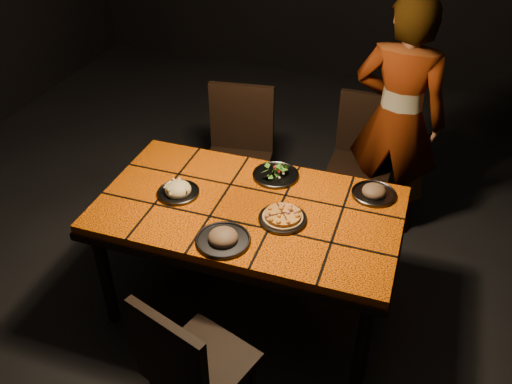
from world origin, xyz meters
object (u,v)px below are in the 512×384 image
(plate_pasta, at_px, (178,191))
(plate_pizza, at_px, (283,217))
(dining_table, at_px, (249,217))
(chair_near, at_px, (188,365))
(chair_far_left, at_px, (239,148))
(chair_far_right, at_px, (363,153))
(diner, at_px, (398,120))

(plate_pasta, bearing_deg, plate_pizza, -3.24)
(dining_table, height_order, chair_near, chair_near)
(plate_pizza, xyz_separation_m, plate_pasta, (-0.60, 0.03, 0.00))
(chair_far_left, xyz_separation_m, chair_far_right, (0.81, 0.26, -0.03))
(dining_table, xyz_separation_m, plate_pizza, (0.21, -0.06, 0.10))
(plate_pasta, bearing_deg, chair_near, -63.20)
(dining_table, relative_size, plate_pizza, 5.54)
(chair_far_left, relative_size, plate_pasta, 4.22)
(dining_table, bearing_deg, plate_pasta, -176.64)
(diner, distance_m, plate_pizza, 1.21)
(dining_table, xyz_separation_m, chair_near, (0.02, -0.86, -0.16))
(diner, bearing_deg, plate_pasta, 53.35)
(dining_table, xyz_separation_m, chair_far_left, (-0.36, 0.83, -0.11))
(dining_table, xyz_separation_m, chair_far_right, (0.45, 1.09, -0.14))
(chair_far_right, bearing_deg, dining_table, -111.80)
(chair_near, xyz_separation_m, plate_pasta, (-0.42, 0.84, 0.26))
(chair_far_right, xyz_separation_m, plate_pizza, (-0.24, -1.14, 0.24))
(dining_table, distance_m, plate_pasta, 0.41)
(chair_near, xyz_separation_m, plate_pizza, (0.18, 0.80, 0.26))
(chair_far_left, bearing_deg, chair_near, -84.94)
(plate_pizza, relative_size, plate_pasta, 1.26)
(chair_near, height_order, chair_far_left, chair_far_left)
(chair_far_left, distance_m, plate_pizza, 1.07)
(dining_table, distance_m, diner, 1.26)
(chair_near, distance_m, plate_pizza, 0.86)
(plate_pasta, bearing_deg, chair_far_left, 87.66)
(plate_pizza, bearing_deg, chair_near, -102.70)
(chair_far_right, relative_size, diner, 0.56)
(chair_far_left, xyz_separation_m, plate_pasta, (-0.03, -0.85, 0.21))
(chair_near, relative_size, chair_far_right, 0.96)
(chair_far_right, bearing_deg, diner, -4.42)
(diner, bearing_deg, plate_pizza, 75.82)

